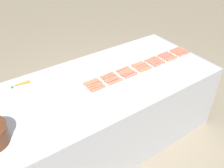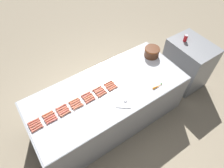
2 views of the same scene
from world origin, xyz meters
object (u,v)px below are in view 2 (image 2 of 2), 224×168
hot_dog_11 (87,96)px  hot_dog_26 (101,93)px  hot_dog_21 (36,127)px  bean_pot (152,52)px  back_cabinet (187,64)px  hot_dog_29 (52,121)px  hot_dog_5 (97,88)px  hot_dog_18 (89,97)px  hot_dog_34 (113,88)px  hot_dog_12 (99,90)px  hot_dog_22 (51,119)px  hot_dog_33 (102,95)px  soda_can (186,38)px  hot_dog_24 (77,106)px  hot_dog_9 (62,109)px  hot_dog_4 (86,94)px  hot_dog_15 (50,117)px  hot_dog_27 (112,87)px  hot_dog_20 (111,86)px  hot_dog_31 (79,107)px  hot_dog_1 (47,114)px  hot_dog_16 (63,110)px  hot_dog_2 (61,107)px  hot_dog_30 (66,114)px  hot_dog_28 (37,129)px  carrot (158,86)px  hot_dog_7 (34,123)px  hot_dog_8 (49,115)px  hot_dog_19 (100,91)px  hot_dog_14 (35,125)px  hot_dog_32 (91,101)px  hot_dog_10 (75,102)px  hot_dog_6 (108,82)px  hot_dog_13 (109,84)px  serving_spoon (125,103)px  hot_dog_17 (76,104)px  hot_dog_3 (74,100)px  hot_dog_0 (33,121)px

hot_dog_11 → hot_dog_26: 0.21m
hot_dog_21 → bean_pot: bean_pot is taller
back_cabinet → hot_dog_29: bearing=-91.0°
hot_dog_5 → hot_dog_18: (0.07, -0.19, 0.00)m
hot_dog_34 → hot_dog_12: bearing=-117.9°
hot_dog_5 → hot_dog_26: same height
hot_dog_22 → hot_dog_33: (0.04, 0.79, 0.00)m
hot_dog_26 → soda_can: (-0.09, 1.83, 0.16)m
hot_dog_24 → hot_dog_9: bearing=-110.0°
hot_dog_4 → hot_dog_15: 0.60m
hot_dog_9 → hot_dog_27: (0.07, 0.80, 0.00)m
hot_dog_5 → hot_dog_20: same height
hot_dog_15 → hot_dog_31: bearing=80.6°
hot_dog_1 → hot_dog_34: (0.14, 0.99, 0.00)m
hot_dog_11 → hot_dog_16: size_ratio=1.00×
hot_dog_2 → hot_dog_34: 0.81m
hot_dog_30 → hot_dog_34: bearing=89.9°
hot_dog_28 → carrot: (0.34, 1.77, 0.00)m
hot_dog_16 → bean_pot: 1.77m
hot_dog_15 → hot_dog_30: (0.07, 0.20, 0.00)m
hot_dog_5 → hot_dog_28: 1.00m
hot_dog_20 → soda_can: size_ratio=1.33×
hot_dog_7 → hot_dog_12: (0.00, 0.99, 0.00)m
hot_dog_16 → hot_dog_27: 0.79m
hot_dog_16 → hot_dog_5: bearing=97.3°
hot_dog_8 → hot_dog_19: 0.79m
hot_dog_26 → hot_dog_34: bearing=80.4°
hot_dog_19 → hot_dog_21: same height
hot_dog_14 → hot_dog_29: same height
hot_dog_5 → hot_dog_32: (0.14, -0.19, 0.00)m
hot_dog_1 → hot_dog_20: bearing=85.9°
hot_dog_2 → carrot: 1.46m
hot_dog_5 → hot_dog_33: same height
hot_dog_21 → hot_dog_33: same height
hot_dog_4 → hot_dog_10: same height
hot_dog_6 → hot_dog_33: size_ratio=1.00×
hot_dog_13 → hot_dog_12: bearing=-88.8°
back_cabinet → hot_dog_21: size_ratio=5.63×
serving_spoon → hot_dog_18: bearing=-134.2°
back_cabinet → hot_dog_31: (-0.05, -2.29, 0.37)m
hot_dog_14 → hot_dog_17: bearing=89.8°
hot_dog_21 → hot_dog_33: bearing=87.8°
hot_dog_3 → hot_dog_11: 0.21m
back_cabinet → hot_dog_19: (-0.12, -1.90, 0.37)m
hot_dog_0 → hot_dog_26: 1.00m
hot_dog_12 → hot_dog_14: same height
hot_dog_10 → hot_dog_11: 0.20m
hot_dog_20 → hot_dog_33: 0.21m
hot_dog_5 → hot_dog_22: bearing=-82.1°
hot_dog_32 → hot_dog_10: bearing=-119.2°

